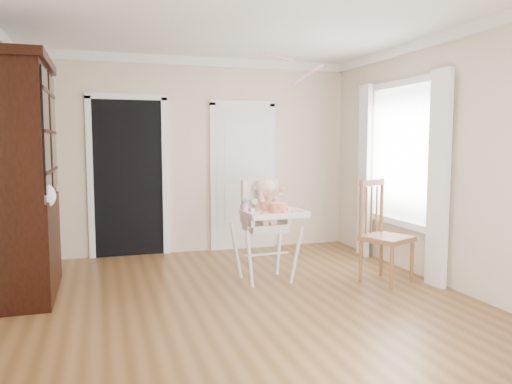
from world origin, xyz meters
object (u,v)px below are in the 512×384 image
object	(u,v)px
sippy_cup	(245,206)
china_cabinet	(24,178)
high_chair	(266,218)
cake	(279,208)
dining_chair	(384,235)

from	to	relation	value
sippy_cup	china_cabinet	world-z (taller)	china_cabinet
high_chair	china_cabinet	size ratio (longest dim) A/B	0.48
high_chair	cake	world-z (taller)	high_chair
high_chair	china_cabinet	distance (m)	2.51
china_cabinet	high_chair	bearing A→B (deg)	-5.24
high_chair	china_cabinet	xyz separation A→B (m)	(-2.45, 0.22, 0.48)
china_cabinet	dining_chair	distance (m)	3.80
sippy_cup	dining_chair	distance (m)	1.57
sippy_cup	dining_chair	size ratio (longest dim) A/B	0.15
high_chair	dining_chair	xyz separation A→B (m)	(1.23, -0.43, -0.18)
cake	dining_chair	xyz separation A→B (m)	(1.17, -0.16, -0.32)
cake	china_cabinet	distance (m)	2.58
dining_chair	sippy_cup	bearing A→B (deg)	144.49
dining_chair	high_chair	bearing A→B (deg)	135.84
china_cabinet	sippy_cup	bearing A→B (deg)	-9.69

